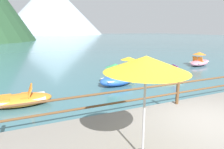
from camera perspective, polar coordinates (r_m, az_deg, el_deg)
The scene contains 10 objects.
ground_plane at distance 44.12m, azimuth -16.95°, elevation 8.58°, with size 200.00×200.00×0.00m, color #3D6B75.
dock_railing at distance 7.54m, azimuth 18.98°, elevation -4.08°, with size 23.92×0.12×0.95m.
beach_umbrella at distance 3.80m, azimuth 10.09°, elevation 2.63°, with size 1.70×1.70×2.24m.
pedal_boat_0 at distance 9.02m, azimuth -25.41°, elevation -6.73°, with size 2.46×1.23×0.83m.
pedal_boat_1 at distance 10.96m, azimuth 1.42°, elevation -1.05°, with size 2.26×1.43×1.28m.
pedal_boat_2 at distance 14.06m, azimuth 4.58°, elevation 1.95°, with size 2.49×1.62×1.21m.
pedal_boat_3 at distance 15.75m, azimuth 12.38°, elevation 2.43°, with size 2.29×1.62×0.84m.
pedal_boat_4 at distance 18.76m, azimuth 24.49°, elevation 3.60°, with size 2.66×1.83×1.21m.
pedal_boat_5 at distance 13.17m, azimuth 16.42°, elevation 0.17°, with size 2.51×1.80×0.86m.
distant_peak at distance 139.79m, azimuth -17.55°, elevation 18.24°, with size 66.32×66.32×33.57m, color #9EADBC.
Camera 1 is at (-4.93, -3.73, 3.13)m, focal length 30.75 mm.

